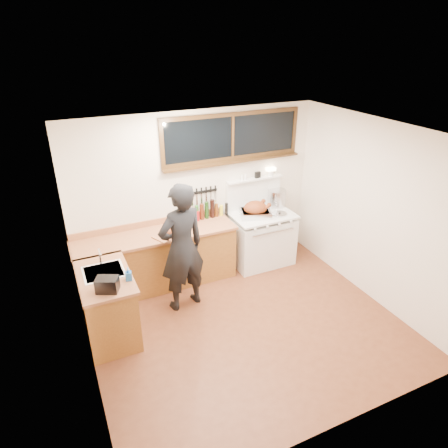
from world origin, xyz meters
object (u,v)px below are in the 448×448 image
cutting_board (168,233)px  vintage_stove (261,237)px  man (182,248)px  roast_turkey (256,210)px

cutting_board → vintage_stove: bearing=4.2°
man → roast_turkey: bearing=21.6°
vintage_stove → man: (-1.61, -0.61, 0.47)m
man → roast_turkey: man is taller
vintage_stove → cutting_board: bearing=-175.8°
man → cutting_board: (-0.05, 0.49, 0.01)m
man → roast_turkey: (1.47, 0.58, 0.06)m
vintage_stove → man: 1.79m
cutting_board → roast_turkey: bearing=3.3°
man → cutting_board: bearing=95.5°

